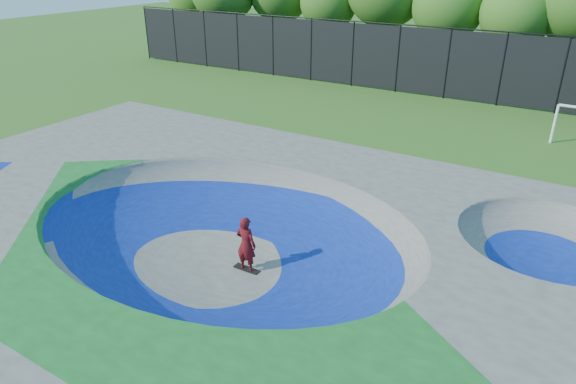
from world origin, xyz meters
name	(u,v)px	position (x,y,z in m)	size (l,w,h in m)	color
ground	(226,266)	(0.00, 0.00, 0.00)	(120.00, 120.00, 0.00)	#305C19
skate_deck	(224,242)	(0.00, 0.00, 0.75)	(22.00, 14.00, 1.50)	gray
skater	(246,244)	(0.63, 0.14, 0.81)	(0.59, 0.39, 1.62)	#AC0D14
skateboard	(247,269)	(0.63, 0.14, 0.03)	(0.78, 0.22, 0.05)	black
fence	(448,63)	(0.00, 21.00, 2.10)	(48.09, 0.09, 4.04)	black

